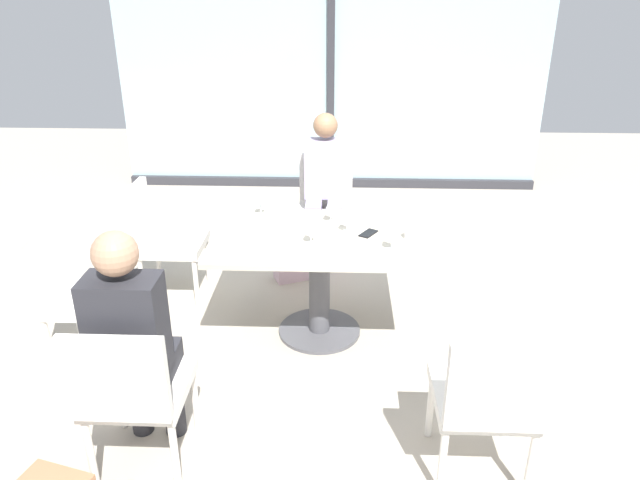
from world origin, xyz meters
The scene contains 18 objects.
ground_plane centered at (0.00, 0.00, 0.00)m, with size 12.00×12.00×0.00m, color #A89E8E.
window_wall_backdrop centered at (0.00, 3.20, 1.21)m, with size 4.74×0.10×2.70m.
dining_table_main centered at (0.00, 0.00, 0.56)m, with size 1.37×0.91×0.73m.
chair_near_window centered at (0.00, 1.28, 0.50)m, with size 0.46×0.51×0.87m.
chair_front_left centered at (-0.82, -1.28, 0.50)m, with size 0.46×0.50×0.87m.
chair_side_end centered at (-1.51, -0.34, 0.50)m, with size 0.50×0.46×0.87m.
chair_front_right centered at (0.82, -1.28, 0.50)m, with size 0.46×0.50×0.87m.
chair_far_left centered at (-1.22, 0.51, 0.50)m, with size 0.50×0.46×0.87m.
person_near_window centered at (0.00, 1.17, 0.70)m, with size 0.34×0.39×1.26m.
person_front_left centered at (-0.82, -1.17, 0.70)m, with size 0.34×0.39×1.26m.
wine_glass_0 centered at (0.18, 0.06, 0.86)m, with size 0.07×0.07×0.18m.
wine_glass_1 centered at (-0.05, -0.14, 0.86)m, with size 0.07×0.07×0.18m.
wine_glass_2 centered at (-0.42, 0.35, 0.86)m, with size 0.07×0.07×0.18m.
wine_glass_3 centered at (0.07, 0.22, 0.86)m, with size 0.07×0.07×0.18m.
wine_glass_4 centered at (0.45, -0.21, 0.86)m, with size 0.07×0.07×0.18m.
coffee_cup centered at (0.58, -0.05, 0.78)m, with size 0.08×0.08×0.09m, color white.
cell_phone_on_table centered at (0.31, 0.03, 0.73)m, with size 0.07×0.14×0.01m, color black.
handbag_0 centered at (-0.24, 0.79, 0.14)m, with size 0.30×0.16×0.28m, color beige.
Camera 1 is at (0.14, -3.44, 2.21)m, focal length 32.82 mm.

